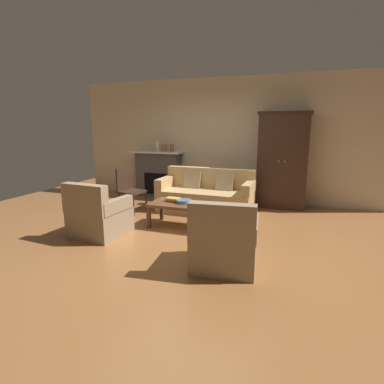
# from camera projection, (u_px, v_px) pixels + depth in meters

# --- Properties ---
(ground_plane) EXTENTS (9.60, 9.60, 0.00)m
(ground_plane) POSITION_uv_depth(u_px,v_px,m) (183.00, 231.00, 5.09)
(ground_plane) COLOR #9E6638
(back_wall) EXTENTS (7.20, 0.10, 2.80)m
(back_wall) POSITION_uv_depth(u_px,v_px,m) (222.00, 140.00, 7.15)
(back_wall) COLOR beige
(back_wall) RESTS_ON ground
(fireplace) EXTENTS (1.26, 0.48, 1.12)m
(fireplace) POSITION_uv_depth(u_px,v_px,m) (158.00, 173.00, 7.60)
(fireplace) COLOR #4C4947
(fireplace) RESTS_ON ground
(armoire) EXTENTS (1.06, 0.57, 2.01)m
(armoire) POSITION_uv_depth(u_px,v_px,m) (283.00, 160.00, 6.46)
(armoire) COLOR #382319
(armoire) RESTS_ON ground
(couch) EXTENTS (1.93, 0.87, 0.86)m
(couch) POSITION_uv_depth(u_px,v_px,m) (206.00, 196.00, 6.29)
(couch) COLOR tan
(couch) RESTS_ON ground
(coffee_table) EXTENTS (1.10, 0.60, 0.42)m
(coffee_table) POSITION_uv_depth(u_px,v_px,m) (182.00, 206.00, 5.27)
(coffee_table) COLOR brown
(coffee_table) RESTS_ON ground
(fruit_bowl) EXTENTS (0.27, 0.27, 0.06)m
(fruit_bowl) POSITION_uv_depth(u_px,v_px,m) (184.00, 201.00, 5.27)
(fruit_bowl) COLOR slate
(fruit_bowl) RESTS_ON coffee_table
(book_stack) EXTENTS (0.26, 0.19, 0.07)m
(book_stack) POSITION_uv_depth(u_px,v_px,m) (173.00, 200.00, 5.37)
(book_stack) COLOR #B73833
(book_stack) RESTS_ON coffee_table
(mantel_vase_cream) EXTENTS (0.10, 0.10, 0.25)m
(mantel_vase_cream) POSITION_uv_depth(u_px,v_px,m) (158.00, 146.00, 7.44)
(mantel_vase_cream) COLOR beige
(mantel_vase_cream) RESTS_ON fireplace
(mantel_vase_terracotta) EXTENTS (0.12, 0.12, 0.17)m
(mantel_vase_terracotta) POSITION_uv_depth(u_px,v_px,m) (164.00, 148.00, 7.39)
(mantel_vase_terracotta) COLOR #A86042
(mantel_vase_terracotta) RESTS_ON fireplace
(mantel_vase_bronze) EXTENTS (0.10, 0.10, 0.18)m
(mantel_vase_bronze) POSITION_uv_depth(u_px,v_px,m) (172.00, 148.00, 7.33)
(mantel_vase_bronze) COLOR olive
(mantel_vase_bronze) RESTS_ON fireplace
(armchair_near_left) EXTENTS (0.83, 0.83, 0.88)m
(armchair_near_left) POSITION_uv_depth(u_px,v_px,m) (98.00, 216.00, 4.84)
(armchair_near_left) COLOR #997F60
(armchair_near_left) RESTS_ON ground
(armchair_near_right) EXTENTS (0.85, 0.85, 0.88)m
(armchair_near_right) POSITION_uv_depth(u_px,v_px,m) (224.00, 243.00, 3.72)
(armchair_near_right) COLOR #997F60
(armchair_near_right) RESTS_ON ground
(side_chair_wooden) EXTENTS (0.52, 0.52, 0.90)m
(side_chair_wooden) POSITION_uv_depth(u_px,v_px,m) (129.00, 187.00, 6.16)
(side_chair_wooden) COLOR #382319
(side_chair_wooden) RESTS_ON ground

